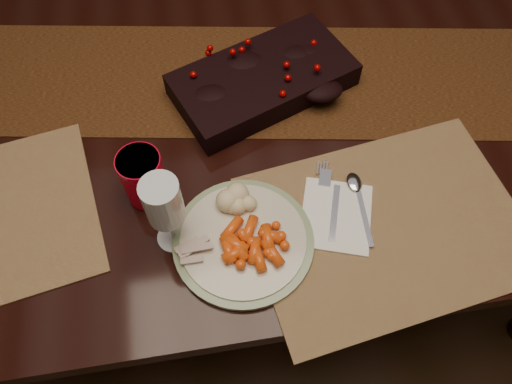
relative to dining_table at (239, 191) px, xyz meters
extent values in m
plane|color=black|center=(0.00, 0.00, -0.38)|extent=(5.00, 5.00, 0.00)
cube|color=black|center=(0.00, 0.00, 0.00)|extent=(1.80, 1.00, 0.75)
cube|color=#331D0C|center=(0.05, 0.05, 0.38)|extent=(1.60, 0.58, 0.00)
cube|color=brown|center=(0.24, -0.33, 0.38)|extent=(0.54, 0.43, 0.00)
cylinder|color=beige|center=(-0.03, -0.33, 0.39)|extent=(0.26, 0.26, 0.01)
cube|color=white|center=(0.15, -0.30, 0.38)|extent=(0.16, 0.18, 0.00)
cylinder|color=#B1061D|center=(-0.19, -0.20, 0.43)|extent=(0.10, 0.10, 0.11)
camera|label=1|loc=(-0.06, -0.70, 1.18)|focal=35.00mm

